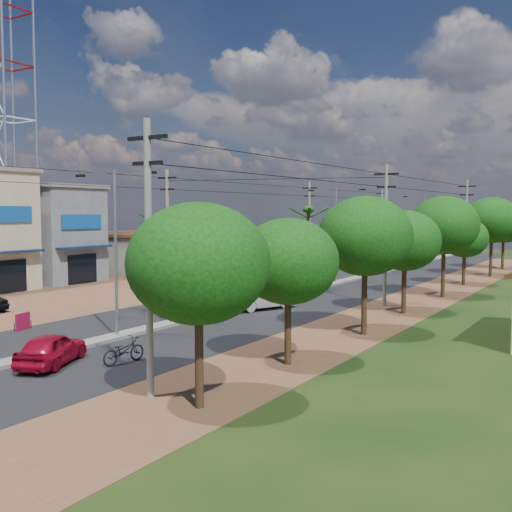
{
  "coord_description": "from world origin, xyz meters",
  "views": [
    {
      "loc": [
        20.55,
        -20.41,
        6.08
      ],
      "look_at": [
        -1.12,
        14.33,
        3.0
      ],
      "focal_mm": 42.0,
      "sensor_mm": 36.0,
      "label": 1
    }
  ],
  "objects_px": {
    "car_silver_mid": "(262,298)",
    "car_white_far": "(286,273)",
    "car_red_near": "(52,350)",
    "roadside_sign": "(23,322)",
    "moto_rider_east": "(124,352)"
  },
  "relations": [
    {
      "from": "car_white_far",
      "to": "roadside_sign",
      "type": "relative_size",
      "value": 4.44
    },
    {
      "from": "car_red_near",
      "to": "car_white_far",
      "type": "distance_m",
      "value": 30.43
    },
    {
      "from": "roadside_sign",
      "to": "car_white_far",
      "type": "bearing_deg",
      "value": 72.86
    },
    {
      "from": "car_silver_mid",
      "to": "car_white_far",
      "type": "relative_size",
      "value": 0.93
    },
    {
      "from": "car_red_near",
      "to": "moto_rider_east",
      "type": "height_order",
      "value": "car_red_near"
    },
    {
      "from": "car_silver_mid",
      "to": "roadside_sign",
      "type": "height_order",
      "value": "car_silver_mid"
    },
    {
      "from": "car_red_near",
      "to": "car_silver_mid",
      "type": "relative_size",
      "value": 0.86
    },
    {
      "from": "car_silver_mid",
      "to": "roadside_sign",
      "type": "xyz_separation_m",
      "value": [
        -7.0,
        -11.98,
        -0.28
      ]
    },
    {
      "from": "car_silver_mid",
      "to": "car_white_far",
      "type": "xyz_separation_m",
      "value": [
        -6.09,
        13.92,
        -0.04
      ]
    },
    {
      "from": "car_white_far",
      "to": "moto_rider_east",
      "type": "bearing_deg",
      "value": -87.74
    },
    {
      "from": "car_white_far",
      "to": "moto_rider_east",
      "type": "xyz_separation_m",
      "value": [
        8.3,
        -28.13,
        -0.17
      ]
    },
    {
      "from": "car_red_near",
      "to": "moto_rider_east",
      "type": "distance_m",
      "value": 2.79
    },
    {
      "from": "roadside_sign",
      "to": "car_red_near",
      "type": "bearing_deg",
      "value": -44.33
    },
    {
      "from": "car_silver_mid",
      "to": "moto_rider_east",
      "type": "height_order",
      "value": "car_silver_mid"
    },
    {
      "from": "car_red_near",
      "to": "roadside_sign",
      "type": "distance_m",
      "value": 8.02
    }
  ]
}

